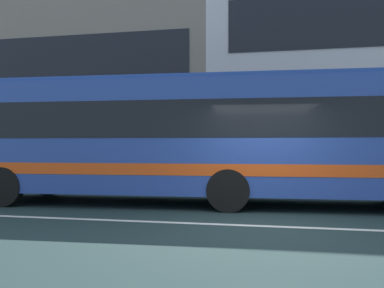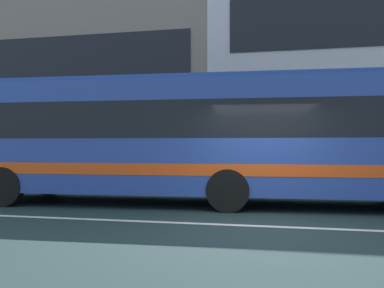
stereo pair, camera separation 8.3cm
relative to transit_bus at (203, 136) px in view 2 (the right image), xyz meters
The scene contains 5 objects.
ground_plane 3.62m from the transit_bus, 57.89° to the right, with size 160.00×160.00×0.00m, color #1F3130.
lane_centre_line 3.62m from the transit_bus, 57.89° to the right, with size 60.00×0.16×0.01m, color silver.
hedge_row_far 6.32m from the transit_bus, 40.87° to the left, with size 16.21×1.10×1.08m, color #315E28.
apartment_block_left 16.74m from the transit_bus, 132.19° to the left, with size 19.47×8.50×10.21m.
transit_bus is the anchor object (origin of this frame).
Camera 2 is at (0.33, -8.03, 1.54)m, focal length 38.84 mm.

